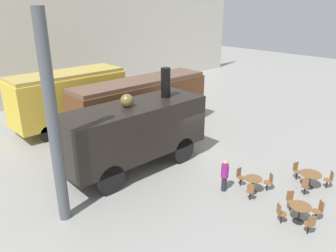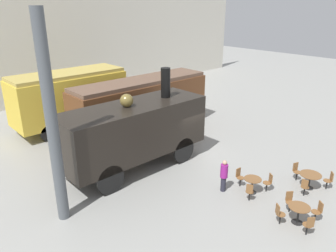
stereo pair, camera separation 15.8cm
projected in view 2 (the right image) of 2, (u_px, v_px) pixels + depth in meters
ground_plane at (190, 153)px, 18.68m from camera, size 80.00×80.00×0.00m
backdrop_wall at (60, 47)px, 27.82m from camera, size 44.00×0.15×9.00m
passenger_coach_vintage at (69, 96)px, 21.87m from camera, size 7.41×2.78×3.82m
passenger_coach_wooden at (142, 100)px, 21.24m from camera, size 9.53×2.42×3.50m
steam_locomotive at (135, 129)px, 16.32m from camera, size 7.64×2.57×4.96m
cafe_table_near at (252, 182)px, 14.68m from camera, size 0.78×0.78×0.70m
cafe_table_mid at (310, 177)px, 15.01m from camera, size 0.97×0.97×0.72m
cafe_table_far at (299, 210)px, 12.63m from camera, size 0.83×0.83×0.73m
cafe_chair_0 at (239, 176)px, 15.25m from camera, size 0.36×0.36×0.87m
cafe_chair_1 at (250, 191)px, 14.03m from camera, size 0.40×0.38×0.87m
cafe_chair_2 at (269, 181)px, 14.78m from camera, size 0.40×0.40×0.87m
cafe_chair_3 at (305, 186)px, 14.39m from camera, size 0.38×0.36×0.87m
cafe_chair_4 at (329, 179)px, 14.95m from camera, size 0.40×0.41×0.87m
cafe_chair_5 at (296, 170)px, 15.77m from camera, size 0.37×0.39×0.87m
cafe_chair_6 at (279, 213)px, 12.58m from camera, size 0.40×0.40×0.87m
cafe_chair_7 at (309, 224)px, 11.92m from camera, size 0.40×0.40×0.87m
cafe_chair_8 at (318, 210)px, 12.73m from camera, size 0.40×0.40×0.87m
cafe_chair_9 at (290, 200)px, 13.39m from camera, size 0.40×0.40×0.87m
visitor_person at (224, 175)px, 14.71m from camera, size 0.34×0.34×1.54m
support_pillar at (52, 124)px, 11.75m from camera, size 0.44×0.44×8.00m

